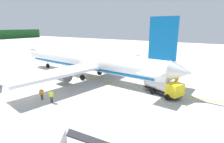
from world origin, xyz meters
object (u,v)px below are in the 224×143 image
object	(u,v)px
airliner_foreground	(88,61)
service_truck_baggage	(163,86)
crew_loader_right	(42,93)
crew_loader_left	(120,70)
crew_supervisor	(51,96)
cargo_container_near	(169,68)
crew_marshaller	(177,80)

from	to	relation	value
airliner_foreground	service_truck_baggage	xyz separation A→B (m)	(-1.76, -16.63, -1.99)
airliner_foreground	crew_loader_right	distance (m)	13.80
crew_loader_left	crew_supervisor	world-z (taller)	crew_supervisor
crew_loader_left	cargo_container_near	bearing A→B (deg)	-41.79
cargo_container_near	crew_supervisor	distance (m)	28.67
crew_loader_left	crew_marshaller	bearing A→B (deg)	-94.54
service_truck_baggage	crew_loader_right	bearing A→B (deg)	129.43
crew_loader_left	service_truck_baggage	bearing A→B (deg)	-120.24
service_truck_baggage	crew_loader_right	world-z (taller)	service_truck_baggage
airliner_foreground	service_truck_baggage	distance (m)	16.84
crew_marshaller	crew_loader_left	size ratio (longest dim) A/B	1.01
cargo_container_near	crew_supervisor	world-z (taller)	cargo_container_near
service_truck_baggage	cargo_container_near	world-z (taller)	service_truck_baggage
crew_loader_left	crew_loader_right	bearing A→B (deg)	172.42
airliner_foreground	crew_supervisor	world-z (taller)	airliner_foreground
airliner_foreground	crew_loader_left	bearing A→B (deg)	-44.61
crew_marshaller	cargo_container_near	bearing A→B (deg)	22.62
service_truck_baggage	crew_marshaller	bearing A→B (deg)	-6.26
cargo_container_near	crew_loader_right	bearing A→B (deg)	158.98
crew_loader_left	airliner_foreground	bearing A→B (deg)	135.39
crew_marshaller	crew_supervisor	distance (m)	21.50
crew_loader_right	crew_supervisor	size ratio (longest dim) A/B	1.00
crew_loader_left	crew_loader_right	size ratio (longest dim) A/B	0.98
airliner_foreground	crew_loader_left	xyz separation A→B (m)	(5.03, -4.97, -2.39)
cargo_container_near	crew_loader_left	size ratio (longest dim) A/B	1.13
cargo_container_near	crew_loader_right	xyz separation A→B (m)	(-27.47, 10.56, 0.12)
crew_loader_right	cargo_container_near	bearing A→B (deg)	-21.02
crew_supervisor	crew_loader_left	bearing A→B (deg)	-1.46
service_truck_baggage	crew_loader_right	distance (m)	18.27
service_truck_baggage	crew_loader_right	size ratio (longest dim) A/B	3.95
service_truck_baggage	cargo_container_near	xyz separation A→B (m)	(15.87, 3.55, -0.50)
cargo_container_near	crew_marshaller	bearing A→B (deg)	-157.38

